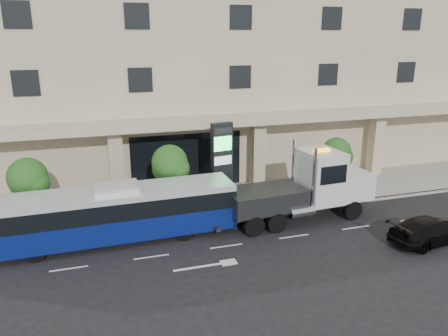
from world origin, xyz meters
The scene contains 11 objects.
ground centered at (0.00, 0.00, 0.00)m, with size 120.00×120.00×0.00m, color black.
sidewalk centered at (0.00, 5.00, 0.07)m, with size 120.00×6.00×0.15m, color gray.
curb centered at (0.00, 2.00, 0.07)m, with size 120.00×0.30×0.15m, color gray.
convention_center centered at (0.00, 15.42, 9.97)m, with size 60.00×17.60×20.00m.
tree_left centered at (-9.97, 3.59, 3.11)m, with size 2.27×2.20×4.22m.
tree_mid centered at (-1.97, 3.59, 3.26)m, with size 2.28×2.20×4.38m.
tree_right centered at (9.53, 3.59, 3.04)m, with size 2.10×2.00×4.04m.
city_bus centered at (-5.38, 0.95, 1.64)m, with size 12.80×2.97×3.23m.
tow_truck centered at (5.74, 0.62, 1.96)m, with size 10.48×3.12×4.76m.
black_sedan centered at (10.77, -4.30, 0.72)m, with size 2.02×4.98×1.44m, color black.
signage_pylon centered at (1.42, 3.95, 2.93)m, with size 1.42×0.71×5.46m.
Camera 1 is at (-6.34, -21.66, 10.85)m, focal length 35.00 mm.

